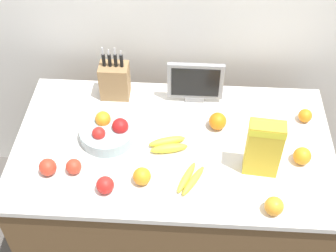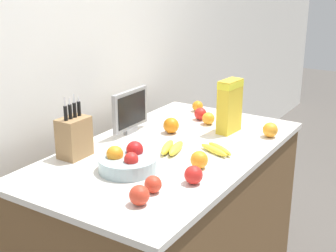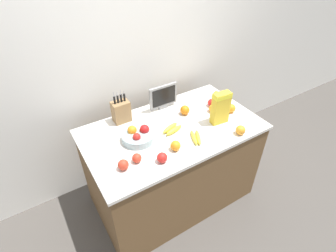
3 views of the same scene
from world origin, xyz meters
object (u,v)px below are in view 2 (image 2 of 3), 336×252
(cereal_box, at_px, (230,104))
(orange_back_center, at_px, (198,106))
(fruit_bowl, at_px, (128,162))
(apple_by_knife_block, at_px, (139,195))
(orange_near_bowl, at_px, (171,125))
(banana_bunch_right, at_px, (172,148))
(knife_block, at_px, (74,137))
(apple_middle, at_px, (193,175))
(apple_near_bananas, at_px, (200,114))
(orange_front_right, at_px, (208,118))
(small_monitor, at_px, (130,110))
(banana_bunch_left, at_px, (217,149))
(orange_mid_left, at_px, (199,160))
(apple_leftmost, at_px, (153,184))
(orange_by_cereal, at_px, (270,130))
(orange_front_center, at_px, (234,114))

(cereal_box, height_order, orange_back_center, cereal_box)
(fruit_bowl, distance_m, apple_by_knife_block, 0.34)
(orange_near_bowl, bearing_deg, fruit_bowl, -169.33)
(fruit_bowl, height_order, banana_bunch_right, fruit_bowl)
(orange_back_center, relative_size, orange_near_bowl, 0.79)
(knife_block, xyz_separation_m, cereal_box, (0.74, -0.48, 0.06))
(apple_middle, distance_m, orange_back_center, 1.08)
(apple_near_bananas, bearing_deg, orange_front_right, -123.01)
(orange_back_center, bearing_deg, apple_middle, -152.12)
(small_monitor, relative_size, banana_bunch_left, 1.42)
(orange_mid_left, bearing_deg, banana_bunch_right, 63.94)
(knife_block, xyz_separation_m, banana_bunch_right, (0.31, -0.37, -0.08))
(apple_leftmost, xyz_separation_m, orange_by_cereal, (0.90, -0.17, 0.00))
(knife_block, height_order, cereal_box, knife_block)
(apple_middle, distance_m, apple_by_knife_block, 0.29)
(cereal_box, xyz_separation_m, orange_near_bowl, (-0.19, 0.27, -0.12))
(banana_bunch_right, xyz_separation_m, apple_middle, (-0.26, -0.27, 0.02))
(orange_back_center, height_order, orange_mid_left, orange_mid_left)
(apple_near_bananas, xyz_separation_m, orange_mid_left, (-0.65, -0.34, 0.00))
(knife_block, height_order, orange_mid_left, knife_block)
(apple_by_knife_block, xyz_separation_m, orange_back_center, (1.23, 0.42, -0.01))
(cereal_box, relative_size, orange_by_cereal, 3.62)
(knife_block, bearing_deg, orange_front_right, -22.12)
(fruit_bowl, xyz_separation_m, banana_bunch_left, (0.41, -0.25, -0.02))
(small_monitor, distance_m, orange_back_center, 0.59)
(fruit_bowl, distance_m, apple_leftmost, 0.26)
(small_monitor, bearing_deg, orange_front_right, -39.16)
(orange_near_bowl, height_order, orange_mid_left, orange_near_bowl)
(orange_back_center, distance_m, orange_front_center, 0.29)
(knife_block, distance_m, small_monitor, 0.43)
(knife_block, relative_size, banana_bunch_left, 1.53)
(apple_middle, bearing_deg, orange_by_cereal, -5.28)
(small_monitor, bearing_deg, cereal_box, -55.79)
(orange_front_right, bearing_deg, knife_block, 157.88)
(small_monitor, distance_m, orange_mid_left, 0.61)
(orange_near_bowl, bearing_deg, orange_back_center, 9.70)
(knife_block, bearing_deg, orange_mid_left, -71.06)
(orange_front_center, bearing_deg, apple_by_knife_block, -173.35)
(banana_bunch_left, height_order, apple_leftmost, apple_leftmost)
(orange_front_center, bearing_deg, small_monitor, 142.23)
(orange_front_right, bearing_deg, fruit_bowl, 179.67)
(apple_middle, xyz_separation_m, orange_front_right, (0.75, 0.32, -0.00))
(knife_block, height_order, apple_middle, knife_block)
(small_monitor, distance_m, orange_front_center, 0.65)
(apple_middle, relative_size, orange_back_center, 1.16)
(fruit_bowl, xyz_separation_m, apple_leftmost, (-0.13, -0.23, -0.01))
(apple_near_bananas, bearing_deg, orange_front_center, -63.06)
(knife_block, relative_size, orange_by_cereal, 3.78)
(fruit_bowl, relative_size, orange_by_cereal, 3.26)
(fruit_bowl, bearing_deg, knife_block, 90.99)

